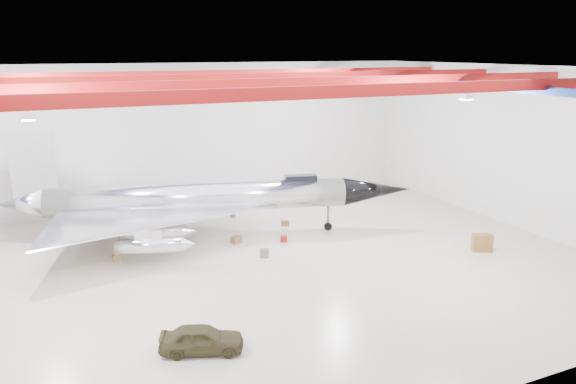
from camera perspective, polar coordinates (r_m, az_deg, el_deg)
name	(u,v)px	position (r m, az deg, el deg)	size (l,w,h in m)	color
floor	(241,268)	(32.00, -4.84, -7.74)	(40.00, 40.00, 0.00)	#C3B29B
wall_back	(172,136)	(44.56, -11.69, 5.62)	(40.00, 40.00, 0.00)	silver
wall_right	(514,147)	(41.51, 21.95, 4.27)	(30.00, 30.00, 0.00)	silver
ceiling	(236,69)	(29.70, -5.29, 12.35)	(40.00, 40.00, 0.00)	#0A0F38
ceiling_structure	(236,82)	(29.73, -5.26, 11.04)	(39.50, 29.50, 1.08)	maroon
jet_aircraft	(199,201)	(36.91, -9.05, -0.95)	(26.19, 18.88, 7.30)	silver
jeep	(202,339)	(23.77, -8.78, -14.53)	(1.37, 3.41, 1.16)	#37331B
desk	(482,243)	(36.35, 19.12, -4.88)	(1.17, 0.59, 1.07)	brown
crate_ply	(118,258)	(34.41, -16.93, -6.39)	(0.55, 0.44, 0.39)	olive
engine_drum	(264,253)	(33.51, -2.43, -6.22)	(0.55, 0.55, 0.49)	#59595B
parts_bin	(285,223)	(39.34, -0.30, -3.17)	(0.51, 0.41, 0.36)	olive
tool_chest	(284,239)	(36.07, -0.43, -4.78)	(0.44, 0.44, 0.39)	maroon
oil_barrel	(236,240)	(36.03, -5.27, -4.84)	(0.60, 0.48, 0.42)	olive
spares_box	(233,215)	(41.50, -5.62, -2.31)	(0.40, 0.40, 0.36)	#59595B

